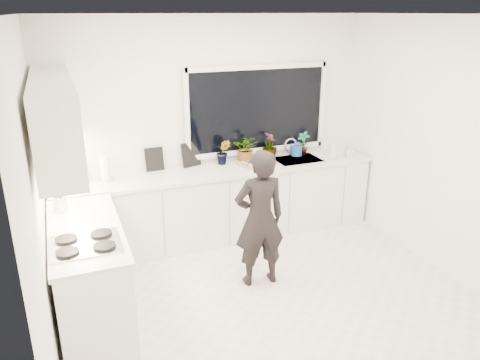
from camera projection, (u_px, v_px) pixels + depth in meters
name	position (u px, v px, depth m)	size (l,w,h in m)	color
floor	(270.00, 298.00, 4.73)	(4.00, 3.50, 0.02)	beige
wall_back	(212.00, 129.00, 5.80)	(4.00, 0.02, 2.70)	white
wall_left	(35.00, 202.00, 3.56)	(0.02, 3.50, 2.70)	white
wall_right	(444.00, 148.00, 4.96)	(0.02, 3.50, 2.70)	white
ceiling	(277.00, 13.00, 3.80)	(4.00, 3.50, 0.02)	white
window	(258.00, 110.00, 5.91)	(1.80, 0.02, 1.00)	black
base_cabinets_back	(221.00, 205.00, 5.84)	(3.92, 0.58, 0.88)	white
base_cabinets_left	(90.00, 275.00, 4.30)	(0.58, 1.60, 0.88)	white
countertop_back	(221.00, 171.00, 5.68)	(3.94, 0.62, 0.04)	silver
countertop_left	(85.00, 230.00, 4.14)	(0.62, 1.60, 0.04)	silver
upper_cabinets	(55.00, 117.00, 4.08)	(0.34, 2.10, 0.70)	white
sink	(297.00, 163.00, 6.06)	(0.58, 0.42, 0.14)	silver
faucet	(290.00, 147.00, 6.18)	(0.03, 0.03, 0.22)	silver
stovetop	(85.00, 244.00, 3.82)	(0.56, 0.48, 0.03)	black
person	(260.00, 219.00, 4.76)	(0.53, 0.35, 1.47)	black
pizza_tray	(257.00, 164.00, 5.81)	(0.43, 0.32, 0.03)	#B2B3B7
pizza	(257.00, 163.00, 5.80)	(0.40, 0.28, 0.01)	red
watering_can	(297.00, 151.00, 6.19)	(0.14, 0.14, 0.13)	#134DB7
paper_towel_roll	(105.00, 169.00, 5.25)	(0.11, 0.11, 0.26)	white
knife_block	(79.00, 173.00, 5.20)	(0.13, 0.10, 0.22)	#A57C4C
utensil_crock	(60.00, 204.00, 4.44)	(0.13, 0.13, 0.16)	#ADACB1
picture_frame_large	(154.00, 159.00, 5.58)	(0.22, 0.02, 0.28)	black
picture_frame_small	(191.00, 154.00, 5.73)	(0.25, 0.02, 0.30)	black
herb_plants	(255.00, 148.00, 5.94)	(1.33, 0.39, 0.34)	#26662D
soap_bottles	(337.00, 149.00, 6.04)	(0.36, 0.15, 0.28)	#D8BF66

